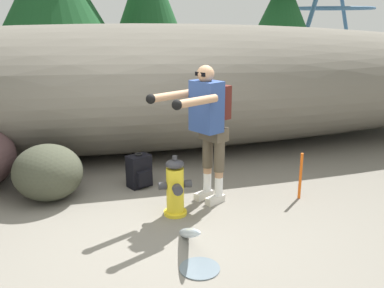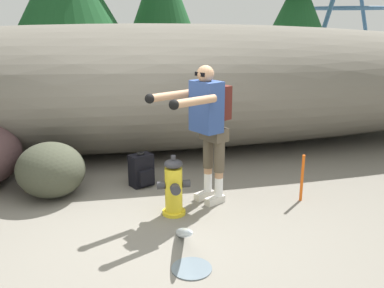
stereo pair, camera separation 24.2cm
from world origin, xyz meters
TOP-DOWN VIEW (x-y plane):
  - ground_plane at (0.00, 0.00)m, footprint 56.00×56.00m
  - dirt_embankment at (0.00, 3.15)m, footprint 17.27×3.20m
  - fire_hydrant at (0.17, 0.34)m, footprint 0.38×0.33m
  - hydrant_water_jet at (0.17, -0.38)m, footprint 0.37×1.22m
  - utility_worker at (0.61, 0.59)m, footprint 1.03×0.82m
  - spare_backpack at (-0.14, 1.29)m, footprint 0.36×0.35m
  - boulder_mid at (-1.29, 1.15)m, footprint 1.22×1.21m
  - survey_stake at (1.79, 0.43)m, footprint 0.04×0.04m

SIDE VIEW (x-z plane):
  - ground_plane at x=0.00m, z-range -0.04..0.00m
  - hydrant_water_jet at x=0.17m, z-range -0.22..0.40m
  - spare_backpack at x=-0.14m, z-range -0.02..0.45m
  - survey_stake at x=1.79m, z-range 0.00..0.60m
  - fire_hydrant at x=0.17m, z-range -0.03..0.69m
  - boulder_mid at x=-1.29m, z-range 0.00..0.70m
  - dirt_embankment at x=0.00m, z-range 0.00..2.11m
  - utility_worker at x=0.61m, z-range 0.22..1.91m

